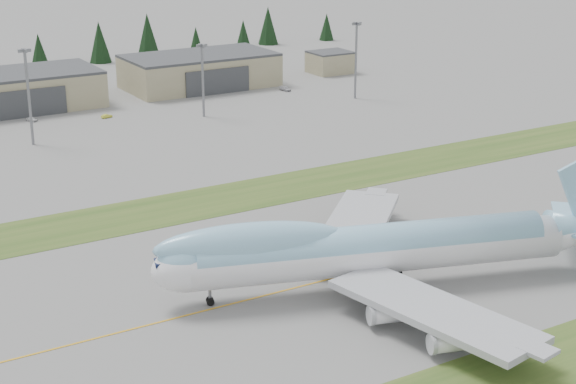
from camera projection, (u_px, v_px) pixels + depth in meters
ground at (342, 276)px, 146.85m from camera, size 7000.00×7000.00×0.00m
grass_strip_near at (504, 378)px, 115.92m from camera, size 400.00×14.00×0.08m
grass_strip_far at (221, 200)px, 183.47m from camera, size 400.00×18.00×0.08m
taxiway_line_main at (342, 276)px, 146.85m from camera, size 400.00×0.40×0.02m
boeing_747_freighter at (374, 248)px, 140.17m from camera, size 80.30×66.41×21.23m
hangar_center at (15, 90)px, 259.85m from camera, size 48.00×26.60×10.80m
hangar_right at (200, 70)px, 288.89m from camera, size 48.00×26.60×10.80m
control_shed at (330, 62)px, 312.06m from camera, size 14.00×12.00×7.60m
floodlight_masts at (47, 77)px, 223.61m from camera, size 183.15×7.89×24.73m
service_vehicle_a at (32, 121)px, 246.41m from camera, size 2.83×3.79×1.20m
service_vehicle_b at (107, 118)px, 250.29m from camera, size 3.40×1.75×1.07m
service_vehicle_c at (285, 91)px, 284.60m from camera, size 2.39×4.72×1.31m
conifer_belt at (22, 49)px, 318.74m from camera, size 268.79×14.61×16.45m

